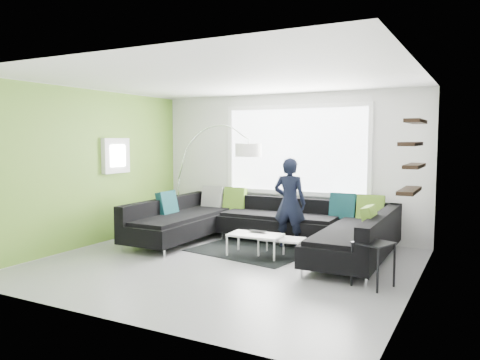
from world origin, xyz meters
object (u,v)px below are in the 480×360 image
coffee_table (268,245)px  laptop (256,232)px  side_table (373,264)px  person (290,203)px  sectional_sofa (261,227)px  arc_lamp (179,179)px

coffee_table → laptop: (-0.23, 0.01, 0.19)m
coffee_table → side_table: bearing=-27.1°
side_table → person: person is taller
laptop → person: bearing=70.2°
coffee_table → laptop: laptop is taller
side_table → person: bearing=139.1°
sectional_sofa → laptop: (0.07, -0.33, -0.03)m
coffee_table → person: size_ratio=0.70×
side_table → sectional_sofa: bearing=151.8°
sectional_sofa → side_table: (2.15, -1.15, -0.11)m
sectional_sofa → laptop: sectional_sofa is taller
coffee_table → person: (0.07, 0.73, 0.61)m
sectional_sofa → person: person is taller
coffee_table → side_table: 2.03m
person → laptop: (-0.30, -0.72, -0.42)m
person → arc_lamp: bearing=-9.5°
coffee_table → arc_lamp: 2.83m
sectional_sofa → laptop: bearing=-79.0°
sectional_sofa → coffee_table: sectional_sofa is taller
arc_lamp → laptop: arc_lamp is taller
coffee_table → arc_lamp: size_ratio=0.51×
arc_lamp → side_table: (4.34, -1.81, -0.80)m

